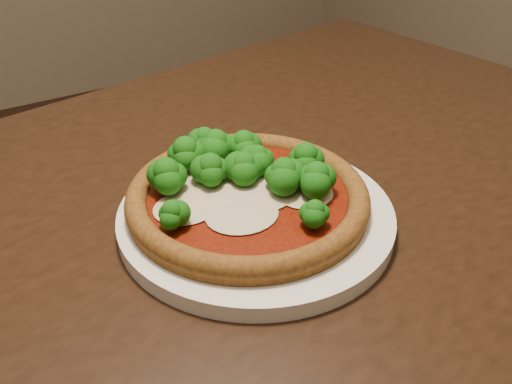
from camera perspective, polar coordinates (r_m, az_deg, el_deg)
dining_table at (r=0.69m, az=-4.31°, el=-8.42°), size 1.44×0.99×0.75m
plate at (r=0.61m, az=0.00°, el=-2.42°), size 0.29×0.29×0.02m
pizza at (r=0.61m, az=-1.09°, el=0.49°), size 0.26×0.26×0.06m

